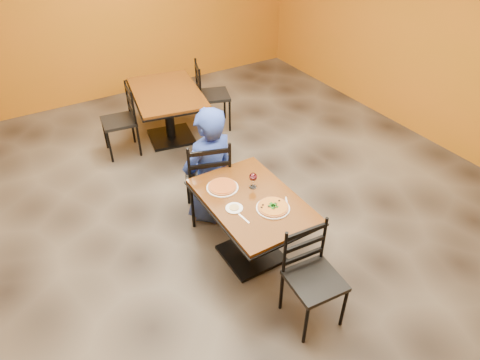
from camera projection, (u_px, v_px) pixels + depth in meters
floor at (227, 227)px, 4.76m from camera, size 7.00×8.00×0.01m
wall_back at (98, 6)px, 6.61m from camera, size 7.00×0.01×3.00m
wall_right at (467, 40)px, 5.32m from camera, size 0.01×8.00×3.00m
table_main at (252, 215)px, 4.08m from camera, size 0.83×1.23×0.75m
table_second at (168, 104)px, 5.98m from camera, size 1.15×1.51×0.75m
chair_main_near at (315, 281)px, 3.54m from camera, size 0.46×0.46×0.94m
chair_main_far at (208, 176)px, 4.66m from camera, size 0.59×0.59×1.03m
chair_second_left at (119, 122)px, 5.73m from camera, size 0.48×0.48×0.96m
chair_second_right at (213, 95)px, 6.31m from camera, size 0.58×0.58×1.02m
diner at (209, 165)px, 4.55m from camera, size 0.71×0.52×1.35m
plate_main at (273, 208)px, 3.85m from camera, size 0.31×0.31×0.01m
pizza_main at (273, 207)px, 3.84m from camera, size 0.28×0.28×0.02m
plate_far at (222, 188)px, 4.10m from camera, size 0.31×0.31×0.01m
pizza_far at (222, 186)px, 4.09m from camera, size 0.28×0.28×0.02m
side_plate at (234, 208)px, 3.85m from camera, size 0.16×0.16×0.01m
dip at (234, 207)px, 3.85m from camera, size 0.09×0.09×0.01m
wine_glass at (253, 180)px, 4.06m from camera, size 0.08×0.08×0.18m
fork at (243, 217)px, 3.76m from camera, size 0.03×0.19×0.00m
knife at (287, 204)px, 3.90m from camera, size 0.11×0.19×0.00m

